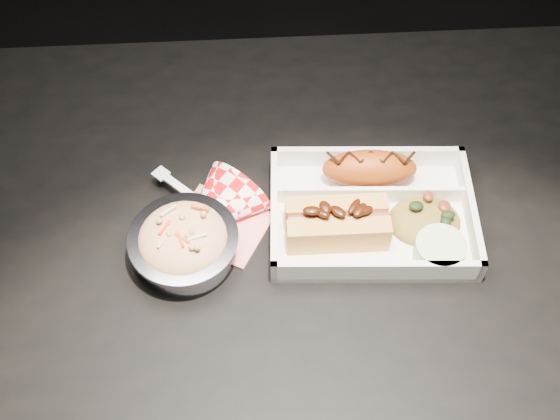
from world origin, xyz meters
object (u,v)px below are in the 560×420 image
object	(u,v)px
food_tray	(371,214)
fried_pastry	(369,169)
dining_table	(335,291)
foil_coleslaw_cup	(184,242)
napkin_fork	(212,212)
hotdog	(337,222)

from	to	relation	value
food_tray	fried_pastry	xyz separation A→B (m)	(0.00, 0.06, 0.02)
dining_table	foil_coleslaw_cup	xyz separation A→B (m)	(-0.19, 0.01, 0.12)
dining_table	napkin_fork	xyz separation A→B (m)	(-0.15, 0.06, 0.11)
food_tray	napkin_fork	world-z (taller)	napkin_fork
food_tray	foil_coleslaw_cup	bearing A→B (deg)	-166.70
hotdog	napkin_fork	xyz separation A→B (m)	(-0.15, 0.03, -0.02)
hotdog	foil_coleslaw_cup	bearing A→B (deg)	-174.54
hotdog	napkin_fork	size ratio (longest dim) A/B	0.79
napkin_fork	hotdog	bearing A→B (deg)	31.01
dining_table	food_tray	xyz separation A→B (m)	(0.04, 0.05, 0.10)
dining_table	fried_pastry	size ratio (longest dim) A/B	9.90
dining_table	napkin_fork	world-z (taller)	napkin_fork
fried_pastry	hotdog	distance (m)	0.09
hotdog	fried_pastry	bearing A→B (deg)	58.29
food_tray	fried_pastry	distance (m)	0.06
dining_table	hotdog	distance (m)	0.13
hotdog	foil_coleslaw_cup	size ratio (longest dim) A/B	0.95
dining_table	foil_coleslaw_cup	size ratio (longest dim) A/B	9.16
dining_table	foil_coleslaw_cup	distance (m)	0.22
foil_coleslaw_cup	hotdog	bearing A→B (deg)	5.18
food_tray	hotdog	size ratio (longest dim) A/B	2.10
hotdog	foil_coleslaw_cup	distance (m)	0.18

